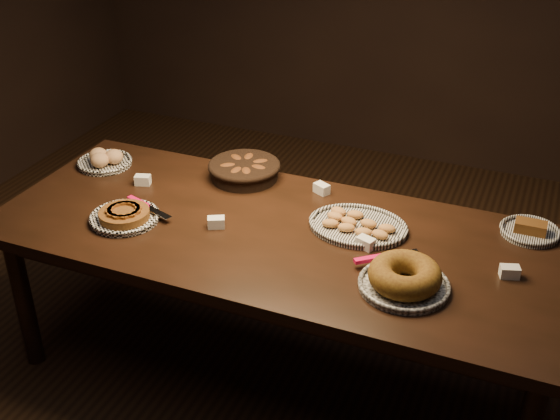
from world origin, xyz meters
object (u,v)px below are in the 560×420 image
at_px(buffet_table, 278,246).
at_px(madeleine_platter, 357,225).
at_px(apple_tart_plate, 125,216).
at_px(bundt_cake_plate, 404,278).

height_order(buffet_table, madeleine_platter, madeleine_platter).
relative_size(apple_tart_plate, madeleine_platter, 0.84).
bearing_deg(bundt_cake_plate, buffet_table, 167.07).
distance_m(apple_tart_plate, bundt_cake_plate, 1.20).
relative_size(madeleine_platter, bundt_cake_plate, 1.02).
bearing_deg(apple_tart_plate, bundt_cake_plate, 22.99).
bearing_deg(madeleine_platter, bundt_cake_plate, -56.75).
bearing_deg(bundt_cake_plate, apple_tart_plate, -175.55).
relative_size(apple_tart_plate, bundt_cake_plate, 0.85).
bearing_deg(madeleine_platter, apple_tart_plate, -168.11).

